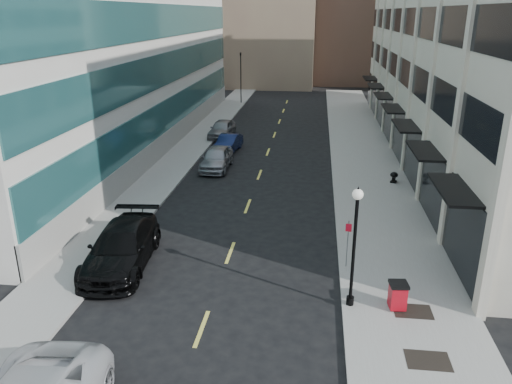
% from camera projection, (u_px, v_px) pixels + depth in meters
% --- Properties ---
extents(ground, '(160.00, 160.00, 0.00)m').
position_uv_depth(ground, '(188.00, 366.00, 15.87)').
color(ground, black).
rests_on(ground, ground).
extents(sidewalk_right, '(5.00, 80.00, 0.15)m').
position_uv_depth(sidewalk_right, '(370.00, 178.00, 33.67)').
color(sidewalk_right, gray).
rests_on(sidewalk_right, ground).
extents(sidewalk_left, '(3.00, 80.00, 0.15)m').
position_uv_depth(sidewalk_left, '(168.00, 170.00, 35.26)').
color(sidewalk_left, gray).
rests_on(sidewalk_left, ground).
extents(building_right, '(15.30, 46.50, 18.25)m').
position_uv_depth(building_right, '(503.00, 36.00, 36.09)').
color(building_right, beige).
rests_on(building_right, ground).
extents(building_left, '(16.14, 46.00, 20.00)m').
position_uv_depth(building_left, '(70.00, 20.00, 39.50)').
color(building_left, white).
rests_on(building_left, ground).
extents(skyline_tan_far, '(12.00, 14.00, 22.00)m').
position_uv_depth(skyline_tan_far, '(218.00, 10.00, 86.55)').
color(skyline_tan_far, '#8B775B').
rests_on(skyline_tan_far, ground).
extents(skyline_stone, '(10.00, 14.00, 20.00)m').
position_uv_depth(skyline_stone, '(420.00, 17.00, 72.05)').
color(skyline_stone, beige).
rests_on(skyline_stone, ground).
extents(grate_mid, '(1.40, 1.00, 0.01)m').
position_uv_depth(grate_mid, '(428.00, 360.00, 15.89)').
color(grate_mid, black).
rests_on(grate_mid, sidewalk_right).
extents(grate_far, '(1.40, 1.00, 0.01)m').
position_uv_depth(grate_far, '(413.00, 311.00, 18.50)').
color(grate_far, black).
rests_on(grate_far, sidewalk_right).
extents(road_centerline, '(0.15, 68.20, 0.01)m').
position_uv_depth(road_centerline, '(254.00, 189.00, 31.74)').
color(road_centerline, '#D8CC4C').
rests_on(road_centerline, ground).
extents(traffic_signal, '(0.66, 0.66, 6.98)m').
position_uv_depth(traffic_signal, '(241.00, 56.00, 59.37)').
color(traffic_signal, black).
rests_on(traffic_signal, ground).
extents(car_black_pickup, '(3.03, 6.37, 1.79)m').
position_uv_depth(car_black_pickup, '(122.00, 247.00, 21.88)').
color(car_black_pickup, black).
rests_on(car_black_pickup, ground).
extents(car_silver_sedan, '(1.91, 4.72, 1.61)m').
position_uv_depth(car_silver_sedan, '(217.00, 158.00, 35.57)').
color(car_silver_sedan, gray).
rests_on(car_silver_sedan, ground).
extents(car_blue_sedan, '(1.91, 4.25, 1.36)m').
position_uv_depth(car_blue_sedan, '(228.00, 143.00, 40.06)').
color(car_blue_sedan, '#121D45').
rests_on(car_blue_sedan, ground).
extents(car_grey_sedan, '(2.15, 4.69, 1.56)m').
position_uv_depth(car_grey_sedan, '(222.00, 129.00, 44.56)').
color(car_grey_sedan, gray).
rests_on(car_grey_sedan, ground).
extents(trash_bin, '(0.72, 0.78, 1.07)m').
position_uv_depth(trash_bin, '(398.00, 295.00, 18.50)').
color(trash_bin, '#AB0B17').
rests_on(trash_bin, sidewalk_right).
extents(lamppost, '(0.40, 0.40, 4.76)m').
position_uv_depth(lamppost, '(355.00, 237.00, 18.00)').
color(lamppost, black).
rests_on(lamppost, sidewalk_right).
extents(sign_post, '(0.25, 0.08, 2.16)m').
position_uv_depth(sign_post, '(348.00, 237.00, 21.30)').
color(sign_post, slate).
rests_on(sign_post, sidewalk_right).
extents(urn_planter, '(0.50, 0.50, 0.70)m').
position_uv_depth(urn_planter, '(394.00, 176.00, 32.36)').
color(urn_planter, black).
rests_on(urn_planter, sidewalk_right).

